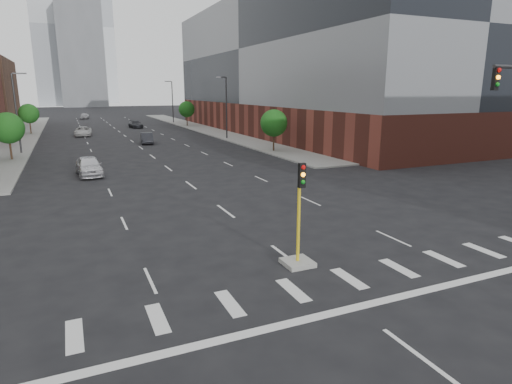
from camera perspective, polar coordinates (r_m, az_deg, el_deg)
sidewalk_left_far at (r=80.35m, az=-28.54°, el=6.75°), size 5.00×92.00×0.15m
sidewalk_right_far at (r=83.43m, az=-7.42°, el=8.45°), size 5.00×92.00×0.15m
building_right_main at (r=76.00m, az=6.49°, el=16.24°), size 24.00×70.00×22.00m
tower_left at (r=227.46m, az=-24.92°, el=19.31°), size 22.00×22.00×70.00m
tower_right at (r=268.41m, az=-20.87°, el=19.66°), size 20.00×20.00×80.00m
tower_mid at (r=206.46m, az=-22.30°, el=16.62°), size 18.00×18.00×44.00m
median_traffic_signal at (r=18.08m, az=5.67°, el=-6.84°), size 1.20×1.20×4.40m
streetlight_right_a at (r=64.60m, az=-4.05°, el=11.48°), size 1.60×0.22×9.07m
streetlight_right_b at (r=98.24m, az=-11.13°, el=11.94°), size 1.60×0.22×9.07m
streetlight_left at (r=56.03m, az=-29.26°, el=9.53°), size 1.60×0.22×9.07m
tree_left_near at (r=51.21m, az=-30.19°, el=7.38°), size 3.20×3.20×4.85m
tree_left_far at (r=81.05m, az=-28.04°, el=9.22°), size 3.20×3.20×4.85m
tree_right_near at (r=51.10m, az=2.39°, el=9.16°), size 3.20×3.20×4.85m
tree_right_far at (r=88.73m, az=-9.23°, el=10.83°), size 3.20×3.20×4.85m
car_near_left at (r=39.57m, az=-21.38°, el=3.25°), size 2.26×5.02×1.67m
car_mid_right at (r=61.06m, az=-14.35°, el=6.96°), size 2.07×4.62×1.47m
car_far_left at (r=74.41m, az=-22.06°, el=7.50°), size 2.86×5.49×1.48m
car_deep_right at (r=87.16m, az=-15.77°, el=8.69°), size 2.41×5.08×1.43m
car_distant at (r=117.94m, az=-21.89°, el=9.39°), size 2.54×4.81×1.56m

